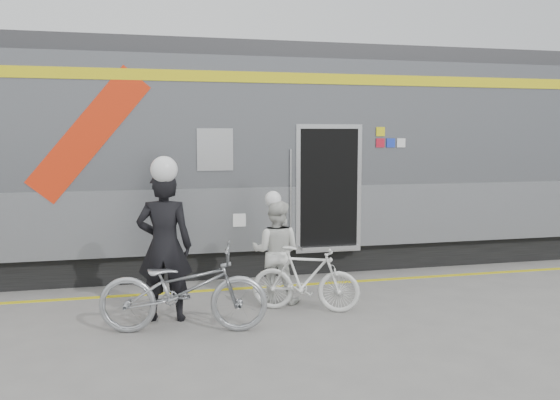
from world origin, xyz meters
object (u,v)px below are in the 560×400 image
object	(u,v)px
bicycle_left	(183,289)
woman	(276,252)
bicycle_right	(306,279)
man	(164,246)

from	to	relation	value
bicycle_left	woman	size ratio (longest dim) A/B	1.39
woman	bicycle_right	bearing A→B (deg)	143.07
woman	bicycle_right	distance (m)	0.70
man	bicycle_right	size ratio (longest dim) A/B	1.31
bicycle_left	bicycle_right	distance (m)	1.82
bicycle_right	bicycle_left	bearing A→B (deg)	129.98
bicycle_left	man	bearing A→B (deg)	31.17
bicycle_left	woman	distance (m)	1.79
man	woman	distance (m)	1.74
man	woman	xyz separation A→B (m)	(1.65, 0.49, -0.25)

